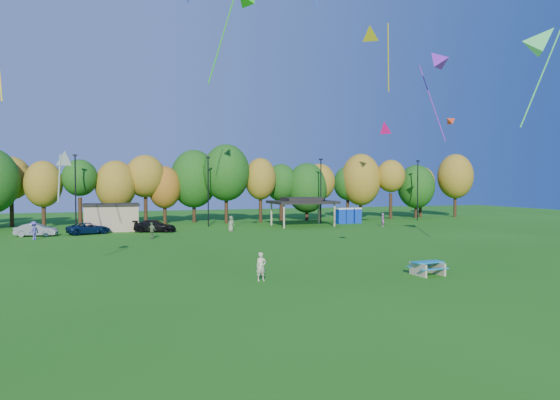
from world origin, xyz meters
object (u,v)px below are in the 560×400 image
object	(u,v)px
picnic_table	(427,267)
car_d	(155,226)
car_c	(89,228)
kite_flyer	(261,267)
porta_potties	(349,216)
car_b	(36,230)

from	to	relation	value
picnic_table	car_d	bearing A→B (deg)	109.49
picnic_table	car_c	world-z (taller)	car_c
car_d	picnic_table	bearing A→B (deg)	-139.04
picnic_table	car_d	size ratio (longest dim) A/B	0.42
picnic_table	kite_flyer	bearing A→B (deg)	168.37
kite_flyer	car_d	size ratio (longest dim) A/B	0.35
picnic_table	kite_flyer	xyz separation A→B (m)	(-10.27, 1.67, 0.34)
porta_potties	car_b	distance (m)	39.48
car_d	kite_flyer	bearing A→B (deg)	-155.33
porta_potties	car_d	size ratio (longest dim) A/B	0.78
porta_potties	kite_flyer	world-z (taller)	porta_potties
porta_potties	car_d	xyz separation A→B (m)	(-26.84, -3.53, -0.40)
car_b	car_d	xyz separation A→B (m)	(12.42, 0.64, 0.01)
car_b	car_c	size ratio (longest dim) A/B	0.91
car_b	car_d	world-z (taller)	car_d
car_b	porta_potties	bearing A→B (deg)	-75.08
kite_flyer	car_d	world-z (taller)	kite_flyer
car_b	car_c	bearing A→B (deg)	-74.11
picnic_table	kite_flyer	world-z (taller)	kite_flyer
car_c	car_d	bearing A→B (deg)	-109.66
car_b	car_c	xyz separation A→B (m)	(5.24, 0.65, -0.05)
porta_potties	car_b	size ratio (longest dim) A/B	0.89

